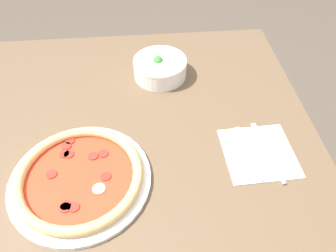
% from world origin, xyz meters
% --- Properties ---
extents(ground_plane, '(8.00, 8.00, 0.00)m').
position_xyz_m(ground_plane, '(0.00, 0.00, 0.00)').
color(ground_plane, '#4C4238').
extents(dining_table, '(1.07, 1.07, 0.74)m').
position_xyz_m(dining_table, '(0.00, 0.00, 0.64)').
color(dining_table, brown).
rests_on(dining_table, ground_plane).
extents(pizza, '(0.35, 0.35, 0.04)m').
position_xyz_m(pizza, '(-0.13, -0.13, 0.76)').
color(pizza, white).
rests_on(pizza, dining_table).
extents(bowl, '(0.18, 0.18, 0.08)m').
position_xyz_m(bowl, '(0.10, 0.27, 0.78)').
color(bowl, white).
rests_on(bowl, dining_table).
extents(napkin, '(0.19, 0.19, 0.00)m').
position_xyz_m(napkin, '(0.34, -0.09, 0.74)').
color(napkin, white).
rests_on(napkin, dining_table).
extents(fork, '(0.03, 0.19, 0.00)m').
position_xyz_m(fork, '(0.32, -0.09, 0.75)').
color(fork, silver).
rests_on(fork, napkin).
extents(knife, '(0.04, 0.21, 0.01)m').
position_xyz_m(knife, '(0.37, -0.10, 0.75)').
color(knife, silver).
rests_on(knife, napkin).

